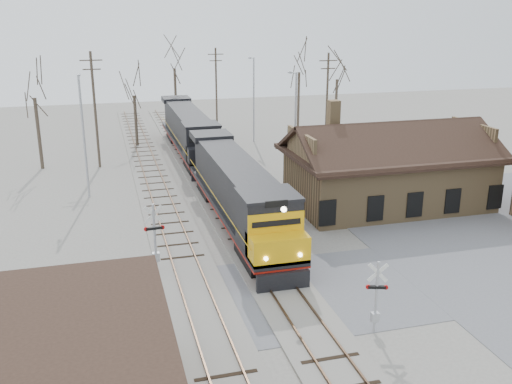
{
  "coord_description": "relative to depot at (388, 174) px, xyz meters",
  "views": [
    {
      "loc": [
        -8.51,
        -25.22,
        14.06
      ],
      "look_at": [
        0.85,
        9.0,
        2.84
      ],
      "focal_mm": 40.0,
      "sensor_mm": 36.0,
      "label": 1
    }
  ],
  "objects": [
    {
      "name": "crossbuck_near",
      "position": [
        -9.2,
        -16.45,
        -0.71
      ],
      "size": [
        0.99,
        0.39,
        3.55
      ],
      "rotation": [
        0.0,
        0.0,
        -0.32
      ],
      "color": "#A5A8AD",
      "rests_on": "ground"
    },
    {
      "name": "locomotive_lead",
      "position": [
        -11.99,
        -1.7,
        0.04
      ],
      "size": [
        3.13,
        20.96,
        4.65
      ],
      "color": "black",
      "rests_on": "ground"
    },
    {
      "name": "ground",
      "position": [
        -11.99,
        -12.0,
        -2.41
      ],
      "size": [
        140.0,
        140.0,
        0.0
      ],
      "primitive_type": "plane",
      "color": "gray",
      "rests_on": "ground"
    },
    {
      "name": "tree_e",
      "position": [
        5.78,
        23.77,
        5.43
      ],
      "size": [
        4.49,
        4.49,
        11.01
      ],
      "color": "#382D23",
      "rests_on": "ground"
    },
    {
      "name": "tree_d",
      "position": [
        2.78,
        28.27,
        5.95
      ],
      "size": [
        4.79,
        4.79,
        11.73
      ],
      "color": "#382D23",
      "rests_on": "ground"
    },
    {
      "name": "streetlight_c",
      "position": [
        -3.98,
        24.2,
        2.81
      ],
      "size": [
        0.25,
        2.04,
        9.35
      ],
      "color": "#A5A8AD",
      "rests_on": "ground"
    },
    {
      "name": "tree_c",
      "position": [
        -11.31,
        34.46,
        6.24
      ],
      "size": [
        4.95,
        4.95,
        12.14
      ],
      "color": "#382D23",
      "rests_on": "ground"
    },
    {
      "name": "track_siding",
      "position": [
        -16.49,
        3.0,
        -2.34
      ],
      "size": [
        3.4,
        90.0,
        0.24
      ],
      "color": "gray",
      "rests_on": "ground"
    },
    {
      "name": "road",
      "position": [
        -11.99,
        -12.0,
        -2.39
      ],
      "size": [
        60.0,
        9.0,
        0.03
      ],
      "primitive_type": "cube",
      "color": "slate",
      "rests_on": "ground"
    },
    {
      "name": "locomotive_trailing",
      "position": [
        -11.99,
        19.53,
        0.04
      ],
      "size": [
        3.13,
        20.96,
        4.41
      ],
      "color": "black",
      "rests_on": "ground"
    },
    {
      "name": "utility_pole_a",
      "position": [
        -21.0,
        17.2,
        3.19
      ],
      "size": [
        2.0,
        0.24,
        10.73
      ],
      "color": "#382D23",
      "rests_on": "ground"
    },
    {
      "name": "streetlight_a",
      "position": [
        -21.93,
        8.06,
        2.93
      ],
      "size": [
        0.25,
        2.04,
        9.6
      ],
      "color": "#A5A8AD",
      "rests_on": "ground"
    },
    {
      "name": "depot",
      "position": [
        0.0,
        0.0,
        0.0
      ],
      "size": [
        15.2,
        9.31,
        7.9
      ],
      "color": "olive",
      "rests_on": "ground"
    },
    {
      "name": "tree_a",
      "position": [
        -26.22,
        18.08,
        5.3
      ],
      "size": [
        4.42,
        4.42,
        10.82
      ],
      "color": "#382D23",
      "rests_on": "ground"
    },
    {
      "name": "track_main",
      "position": [
        -11.99,
        3.0,
        -2.34
      ],
      "size": [
        3.4,
        90.0,
        0.24
      ],
      "color": "gray",
      "rests_on": "ground"
    },
    {
      "name": "utility_pole_c",
      "position": [
        2.49,
        18.58,
        2.87
      ],
      "size": [
        2.0,
        0.24,
        10.1
      ],
      "color": "#382D23",
      "rests_on": "ground"
    },
    {
      "name": "crossbuck_far",
      "position": [
        -18.16,
        -7.33,
        -0.5
      ],
      "size": [
        1.16,
        0.3,
        4.06
      ],
      "rotation": [
        0.0,
        0.0,
        3.21
      ],
      "color": "#A5A8AD",
      "rests_on": "ground"
    },
    {
      "name": "utility_pole_b",
      "position": [
        -5.9,
        35.5,
        2.7
      ],
      "size": [
        2.0,
        0.24,
        9.76
      ],
      "color": "#382D23",
      "rests_on": "ground"
    },
    {
      "name": "tree_b",
      "position": [
        -16.93,
        25.15,
        4.03
      ],
      "size": [
        3.69,
        3.69,
        9.05
      ],
      "color": "#382D23",
      "rests_on": "ground"
    },
    {
      "name": "streetlight_b",
      "position": [
        -4.41,
        8.85,
        2.76
      ],
      "size": [
        0.25,
        2.04,
        9.25
      ],
      "color": "#A5A8AD",
      "rests_on": "ground"
    }
  ]
}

